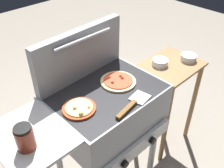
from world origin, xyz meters
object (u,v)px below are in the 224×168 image
object	(u,v)px
grill	(105,111)
prep_table	(167,89)
pizza_cheese	(79,108)
topping_bowl_near	(160,62)
sauce_jar	(25,138)
spatula	(132,105)
pizza_pepperoni	(118,81)
topping_bowl_far	(189,58)

from	to	relation	value
grill	prep_table	distance (m)	0.70
pizza_cheese	topping_bowl_near	size ratio (longest dim) A/B	1.49
sauce_jar	spatula	world-z (taller)	sauce_jar
pizza_pepperoni	topping_bowl_far	distance (m)	0.70
spatula	topping_bowl_near	size ratio (longest dim) A/B	2.26
pizza_pepperoni	topping_bowl_far	size ratio (longest dim) A/B	1.79
sauce_jar	spatula	xyz separation A→B (m)	(0.53, -0.13, -0.05)
pizza_pepperoni	spatula	size ratio (longest dim) A/B	0.79
pizza_cheese	spatula	world-z (taller)	pizza_cheese
grill	topping_bowl_near	world-z (taller)	grill
sauce_jar	prep_table	size ratio (longest dim) A/B	0.15
prep_table	topping_bowl_near	xyz separation A→B (m)	(-0.07, 0.05, 0.25)
pizza_cheese	prep_table	xyz separation A→B (m)	(0.87, 0.02, -0.35)
sauce_jar	prep_table	world-z (taller)	sauce_jar
pizza_cheese	sauce_jar	world-z (taller)	sauce_jar
pizza_cheese	prep_table	distance (m)	0.94
grill	sauce_jar	distance (m)	0.55
grill	topping_bowl_far	xyz separation A→B (m)	(0.81, -0.05, 0.05)
pizza_pepperoni	topping_bowl_near	xyz separation A→B (m)	(0.48, 0.05, -0.10)
grill	sauce_jar	world-z (taller)	sauce_jar
pizza_pepperoni	pizza_cheese	xyz separation A→B (m)	(-0.31, -0.03, 0.00)
pizza_pepperoni	pizza_cheese	size ratio (longest dim) A/B	1.20
pizza_pepperoni	sauce_jar	world-z (taller)	sauce_jar
spatula	pizza_pepperoni	bearing A→B (deg)	64.62
topping_bowl_near	prep_table	bearing A→B (deg)	-38.01
pizza_cheese	grill	bearing A→B (deg)	5.82
grill	topping_bowl_far	bearing A→B (deg)	-3.43
grill	spatula	distance (m)	0.24
pizza_cheese	sauce_jar	distance (m)	0.32
topping_bowl_near	pizza_cheese	bearing A→B (deg)	-174.38
pizza_pepperoni	prep_table	distance (m)	0.65
grill	topping_bowl_near	size ratio (longest dim) A/B	8.17
prep_table	topping_bowl_far	world-z (taller)	topping_bowl_far
spatula	topping_bowl_near	distance (m)	0.64
spatula	topping_bowl_near	bearing A→B (deg)	23.11
spatula	topping_bowl_near	xyz separation A→B (m)	(0.58, 0.25, -0.10)
pizza_pepperoni	sauce_jar	bearing A→B (deg)	-174.09
pizza_cheese	spatula	bearing A→B (deg)	-37.35
topping_bowl_near	grill	bearing A→B (deg)	-174.44
topping_bowl_far	pizza_cheese	bearing A→B (deg)	178.35
grill	sauce_jar	bearing A→B (deg)	-173.89
pizza_pepperoni	topping_bowl_near	size ratio (longest dim) A/B	1.80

